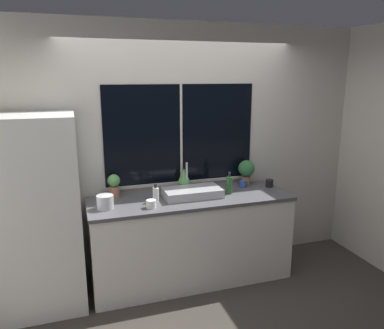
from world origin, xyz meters
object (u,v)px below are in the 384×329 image
Objects in this scene: mug_blue at (243,184)px; mug_black at (269,183)px; bottle_tall at (229,185)px; soap_bottle at (156,194)px; kettle at (105,201)px; refrigerator at (38,215)px; potted_plant_center at (184,178)px; mug_white at (151,204)px; potted_plant_left at (114,185)px; potted_plant_right at (246,170)px; sink at (192,192)px.

mug_black is (0.29, -0.08, 0.00)m from mug_blue.
soap_bottle is at bearing -178.94° from bottle_tall.
kettle is (-1.30, -0.06, -0.03)m from bottle_tall.
potted_plant_center is (1.47, 0.26, 0.15)m from refrigerator.
mug_white is at bearing -162.87° from mug_blue.
mug_blue is at bearing 17.13° from mug_white.
potted_plant_left is at bearing 68.96° from kettle.
kettle is (-0.42, 0.11, 0.03)m from mug_white.
refrigerator is 0.78m from potted_plant_left.
kettle is at bearing -5.26° from refrigerator.
kettle is at bearing -160.26° from potted_plant_center.
refrigerator is at bearing -179.88° from bottle_tall.
potted_plant_left is 0.47m from soap_bottle.
bottle_tall is at bearing -141.71° from potted_plant_right.
sink is 3.22× the size of soap_bottle.
kettle is (-1.83, -0.15, 0.03)m from mug_black.
potted_plant_center is 0.98m from mug_black.
potted_plant_center is 0.87× the size of potted_plant_right.
mug_blue is at bearing 35.46° from bottle_tall.
potted_plant_left is 0.34m from kettle.
sink reaches higher than mug_black.
mug_black is (0.53, 0.09, -0.06)m from bottle_tall.
potted_plant_right is 3.05× the size of mug_white.
mug_blue is at bearing 8.62° from kettle.
potted_plant_left is at bearing 174.57° from mug_black.
potted_plant_center reaches higher than potted_plant_left.
potted_plant_center reaches higher than soap_bottle.
mug_blue is (1.04, 0.19, -0.04)m from soap_bottle.
mug_white is at bearing -169.43° from mug_black.
potted_plant_center is (0.75, 0.00, 0.00)m from potted_plant_left.
mug_white is at bearing -55.16° from potted_plant_left.
mug_blue is 0.88× the size of mug_white.
soap_bottle is 0.78× the size of bottle_tall.
mug_black is 0.92× the size of mug_white.
kettle is (-0.12, -0.31, -0.06)m from potted_plant_left.
potted_plant_left reaches higher than mug_blue.
mug_black is (2.43, 0.10, 0.05)m from refrigerator.
potted_plant_right is 1.81× the size of kettle.
potted_plant_left is 0.85× the size of potted_plant_right.
mug_white is at bearing -116.91° from soap_bottle.
refrigerator is 7.74× the size of bottle_tall.
mug_blue is 1.56m from kettle.
potted_plant_center is at bearing 9.93° from refrigerator.
potted_plant_center is at bearing 148.94° from bottle_tall.
refrigerator is 21.20× the size of mug_black.
soap_bottle is 1.06m from mug_blue.
refrigerator is at bearing -178.86° from sink.
potted_plant_left is at bearing 163.50° from sink.
refrigerator is 1.50m from potted_plant_center.
mug_blue is at bearing -3.22° from potted_plant_left.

